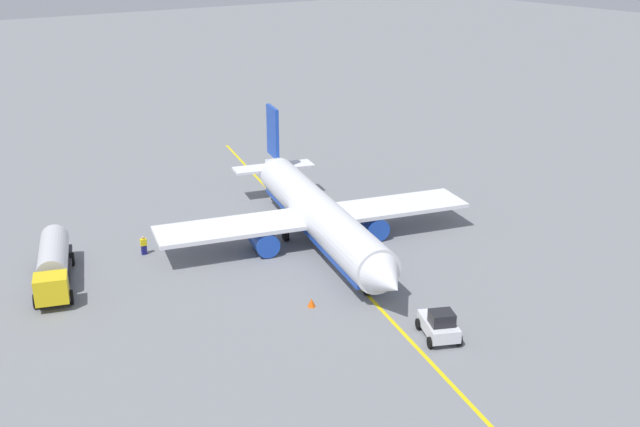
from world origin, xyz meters
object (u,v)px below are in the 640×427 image
at_px(fuel_tanker, 53,263).
at_px(safety_cone_wingtip, 431,313).
at_px(refueling_worker, 144,246).
at_px(airplane, 318,215).
at_px(safety_cone_nose, 311,302).
at_px(pushback_tug, 439,325).

bearing_deg(fuel_tanker, safety_cone_wingtip, 44.68).
bearing_deg(refueling_worker, airplane, 65.12).
bearing_deg(fuel_tanker, safety_cone_nose, 44.24).
xyz_separation_m(airplane, safety_cone_wingtip, (16.01, -0.97, -2.34)).
relative_size(refueling_worker, safety_cone_nose, 2.50).
bearing_deg(safety_cone_nose, refueling_worker, -157.87).
height_order(pushback_tug, refueling_worker, pushback_tug).
relative_size(refueling_worker, safety_cone_wingtip, 2.83).
height_order(fuel_tanker, refueling_worker, fuel_tanker).
relative_size(fuel_tanker, pushback_tug, 2.78).
bearing_deg(safety_cone_nose, airplane, 143.26).
bearing_deg(pushback_tug, refueling_worker, -155.65).
relative_size(airplane, refueling_worker, 19.04).
bearing_deg(safety_cone_wingtip, safety_cone_nose, -134.28).
relative_size(fuel_tanker, safety_cone_wingtip, 18.87).
bearing_deg(safety_cone_wingtip, fuel_tanker, -135.32).
xyz_separation_m(fuel_tanker, safety_cone_wingtip, (21.22, 20.99, -1.43)).
bearing_deg(safety_cone_nose, fuel_tanker, -135.76).
relative_size(pushback_tug, safety_cone_nose, 5.99).
height_order(airplane, pushback_tug, airplane).
xyz_separation_m(airplane, fuel_tanker, (-5.21, -21.96, -0.90)).
height_order(pushback_tug, safety_cone_nose, pushback_tug).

